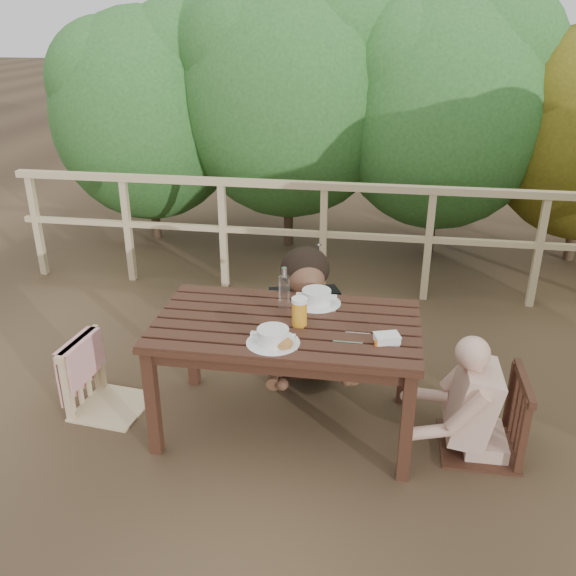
# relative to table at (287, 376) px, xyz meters

# --- Properties ---
(ground) EXTENTS (60.00, 60.00, 0.00)m
(ground) POSITION_rel_table_xyz_m (0.00, 0.00, -0.35)
(ground) COLOR brown
(ground) RESTS_ON ground
(table) EXTENTS (1.51, 0.85, 0.70)m
(table) POSITION_rel_table_xyz_m (0.00, 0.00, 0.00)
(table) COLOR black
(table) RESTS_ON ground
(chair_left) EXTENTS (0.48, 0.48, 0.88)m
(chair_left) POSITION_rel_table_xyz_m (-1.13, -0.00, 0.09)
(chair_left) COLOR tan
(chair_left) RESTS_ON ground
(chair_far) EXTENTS (0.53, 0.53, 0.86)m
(chair_far) POSITION_rel_table_xyz_m (-0.02, 0.72, 0.08)
(chair_far) COLOR black
(chair_far) RESTS_ON ground
(chair_right) EXTENTS (0.46, 0.46, 0.92)m
(chair_right) POSITION_rel_table_xyz_m (1.13, -0.04, 0.11)
(chair_right) COLOR black
(chair_right) RESTS_ON ground
(woman) EXTENTS (0.75, 0.85, 1.45)m
(woman) POSITION_rel_table_xyz_m (-0.02, 0.74, 0.37)
(woman) COLOR black
(woman) RESTS_ON ground
(diner_right) EXTENTS (0.59, 0.48, 1.18)m
(diner_right) POSITION_rel_table_xyz_m (1.16, -0.04, 0.24)
(diner_right) COLOR tan
(diner_right) RESTS_ON ground
(railing) EXTENTS (5.60, 0.10, 1.01)m
(railing) POSITION_rel_table_xyz_m (0.00, 2.00, 0.16)
(railing) COLOR tan
(railing) RESTS_ON ground
(hedge_row) EXTENTS (6.60, 1.60, 3.80)m
(hedge_row) POSITION_rel_table_xyz_m (0.40, 3.20, 1.55)
(hedge_row) COLOR #2A5924
(hedge_row) RESTS_ON ground
(soup_near) EXTENTS (0.29, 0.29, 0.10)m
(soup_near) POSITION_rel_table_xyz_m (-0.03, -0.25, 0.40)
(soup_near) COLOR silver
(soup_near) RESTS_ON table
(soup_far) EXTENTS (0.30, 0.30, 0.10)m
(soup_far) POSITION_rel_table_xyz_m (0.14, 0.27, 0.40)
(soup_far) COLOR white
(soup_far) RESTS_ON table
(bread_roll) EXTENTS (0.12, 0.09, 0.07)m
(bread_roll) POSITION_rel_table_xyz_m (0.02, -0.28, 0.38)
(bread_roll) COLOR olive
(bread_roll) RESTS_ON table
(beer_glass) EXTENTS (0.09, 0.09, 0.18)m
(beer_glass) POSITION_rel_table_xyz_m (0.08, -0.02, 0.44)
(beer_glass) COLOR #C57F1B
(beer_glass) RESTS_ON table
(bottle) EXTENTS (0.07, 0.07, 0.28)m
(bottle) POSITION_rel_table_xyz_m (-0.04, 0.15, 0.49)
(bottle) COLOR silver
(bottle) RESTS_ON table
(butter_tub) EXTENTS (0.16, 0.13, 0.06)m
(butter_tub) POSITION_rel_table_xyz_m (0.57, -0.15, 0.38)
(butter_tub) COLOR white
(butter_tub) RESTS_ON table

